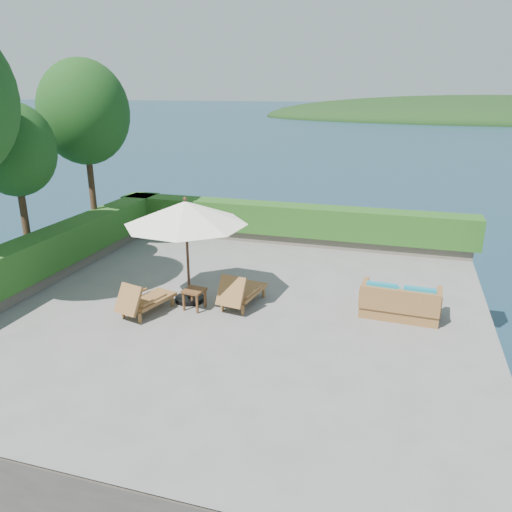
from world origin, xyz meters
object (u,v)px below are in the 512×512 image
(lounge_left, at_px, (144,300))
(lounge_right, at_px, (241,291))
(side_table, at_px, (194,293))
(wicker_loveseat, at_px, (400,303))
(patio_umbrella, at_px, (186,214))

(lounge_left, relative_size, lounge_right, 0.96)
(lounge_right, height_order, side_table, lounge_right)
(side_table, distance_m, wicker_loveseat, 4.90)
(lounge_left, xyz_separation_m, side_table, (1.04, 0.60, 0.06))
(lounge_right, distance_m, side_table, 1.14)
(lounge_left, bearing_deg, side_table, 44.86)
(patio_umbrella, distance_m, lounge_right, 2.32)
(patio_umbrella, distance_m, wicker_loveseat, 5.50)
(lounge_left, bearing_deg, patio_umbrella, 69.17)
(side_table, xyz_separation_m, wicker_loveseat, (4.80, 0.99, -0.08))
(patio_umbrella, distance_m, side_table, 1.92)
(lounge_right, bearing_deg, wicker_loveseat, 16.04)
(side_table, height_order, wicker_loveseat, wicker_loveseat)
(lounge_right, height_order, wicker_loveseat, lounge_right)
(wicker_loveseat, bearing_deg, lounge_right, -169.55)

